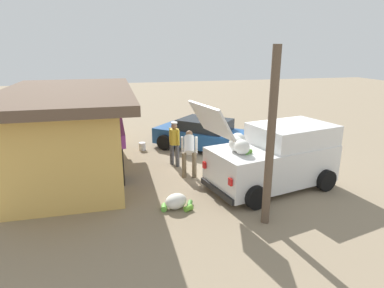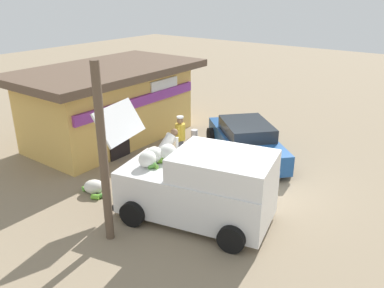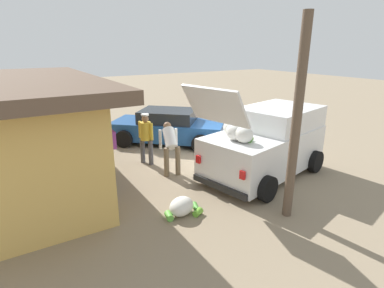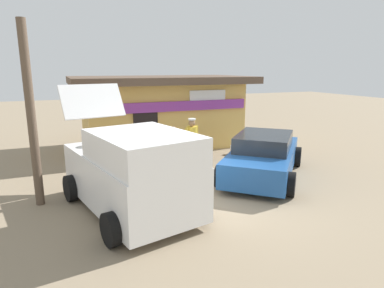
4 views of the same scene
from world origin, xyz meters
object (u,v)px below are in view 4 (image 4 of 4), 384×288
at_px(storefront_bar, 162,110).
at_px(customer_bending, 163,145).
at_px(delivery_van, 132,171).
at_px(vendor_standing, 192,140).
at_px(parked_sedan, 263,156).
at_px(unloaded_banana_pile, 86,168).
at_px(paint_bucket, 234,150).

height_order(storefront_bar, customer_bending, storefront_bar).
xyz_separation_m(delivery_van, vendor_standing, (2.57, 2.67, -0.03)).
bearing_deg(delivery_van, parked_sedan, 13.85).
xyz_separation_m(storefront_bar, parked_sedan, (1.59, -5.14, -0.88)).
relative_size(storefront_bar, unloaded_banana_pile, 7.69).
height_order(vendor_standing, unloaded_banana_pile, vendor_standing).
height_order(delivery_van, unloaded_banana_pile, delivery_van).
relative_size(delivery_van, customer_bending, 3.13).
bearing_deg(customer_bending, unloaded_banana_pile, 158.40).
bearing_deg(parked_sedan, storefront_bar, 107.21).
relative_size(storefront_bar, customer_bending, 4.82).
distance_m(delivery_van, vendor_standing, 3.70).
xyz_separation_m(vendor_standing, customer_bending, (-1.08, -0.30, -0.02)).
height_order(delivery_van, vendor_standing, delivery_van).
bearing_deg(vendor_standing, customer_bending, -164.44).
bearing_deg(paint_bucket, parked_sedan, -100.41).
distance_m(customer_bending, paint_bucket, 3.55).
height_order(storefront_bar, parked_sedan, storefront_bar).
bearing_deg(parked_sedan, customer_bending, 154.18).
bearing_deg(customer_bending, storefront_bar, 73.18).
height_order(customer_bending, paint_bucket, customer_bending).
distance_m(parked_sedan, customer_bending, 3.06).
distance_m(delivery_van, unloaded_banana_pile, 3.44).
bearing_deg(storefront_bar, paint_bucket, -50.56).
distance_m(delivery_van, customer_bending, 2.80).
bearing_deg(unloaded_banana_pile, vendor_standing, -10.04).
xyz_separation_m(storefront_bar, unloaded_banana_pile, (-3.40, -2.93, -1.31)).
bearing_deg(delivery_van, paint_bucket, 37.86).
distance_m(delivery_van, paint_bucket, 6.02).
xyz_separation_m(storefront_bar, paint_bucket, (2.07, -2.52, -1.34)).
bearing_deg(unloaded_banana_pile, storefront_bar, 40.74).
relative_size(delivery_van, paint_bucket, 14.32).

